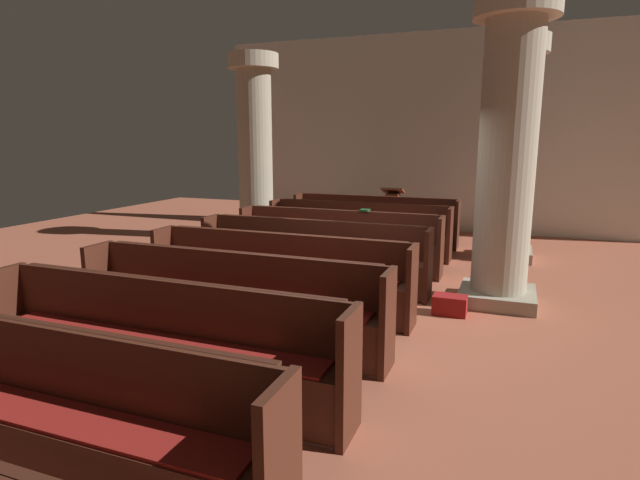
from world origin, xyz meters
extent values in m
plane|color=#AD5B42|center=(0.00, 0.00, 0.00)|extent=(19.20, 19.20, 0.00)
cube|color=silver|center=(0.00, 6.08, 2.25)|extent=(10.00, 0.16, 4.50)
cube|color=#4C2316|center=(-0.70, 3.95, 0.47)|extent=(3.28, 0.38, 0.05)
cube|color=#4C2316|center=(-0.70, 4.12, 0.73)|extent=(3.28, 0.04, 0.47)
cube|color=#411E13|center=(-0.70, 4.17, 0.95)|extent=(3.15, 0.06, 0.02)
cube|color=#442014|center=(-2.37, 3.95, 0.48)|extent=(0.06, 0.44, 0.96)
cube|color=#442014|center=(0.97, 3.95, 0.48)|extent=(0.06, 0.44, 0.96)
cube|color=#482115|center=(-0.70, 3.78, 0.23)|extent=(3.28, 0.03, 0.43)
cube|color=maroon|center=(-0.70, 3.93, 0.50)|extent=(3.02, 0.32, 0.02)
cube|color=#4C2316|center=(-0.70, 2.81, 0.47)|extent=(3.28, 0.38, 0.05)
cube|color=#4C2316|center=(-0.70, 2.97, 0.73)|extent=(3.28, 0.04, 0.47)
cube|color=#411E13|center=(-0.70, 3.02, 0.95)|extent=(3.15, 0.06, 0.02)
cube|color=#442014|center=(-2.37, 2.81, 0.48)|extent=(0.06, 0.44, 0.96)
cube|color=#442014|center=(0.97, 2.81, 0.48)|extent=(0.06, 0.44, 0.96)
cube|color=#482115|center=(-0.70, 2.63, 0.23)|extent=(3.28, 0.03, 0.43)
cube|color=maroon|center=(-0.70, 2.79, 0.50)|extent=(3.02, 0.32, 0.02)
cube|color=#4C2316|center=(-0.70, 1.66, 0.47)|extent=(3.28, 0.38, 0.05)
cube|color=#4C2316|center=(-0.70, 1.83, 0.73)|extent=(3.28, 0.04, 0.47)
cube|color=#411E13|center=(-0.70, 1.87, 0.95)|extent=(3.15, 0.06, 0.02)
cube|color=#442014|center=(-2.37, 1.66, 0.48)|extent=(0.06, 0.44, 0.96)
cube|color=#442014|center=(0.97, 1.66, 0.48)|extent=(0.06, 0.44, 0.96)
cube|color=#482115|center=(-0.70, 1.48, 0.23)|extent=(3.28, 0.03, 0.43)
cube|color=maroon|center=(-0.70, 1.64, 0.50)|extent=(3.02, 0.32, 0.02)
cube|color=#4C2316|center=(-0.70, 0.51, 0.47)|extent=(3.28, 0.38, 0.05)
cube|color=#4C2316|center=(-0.70, 0.68, 0.73)|extent=(3.28, 0.04, 0.47)
cube|color=#411E13|center=(-0.70, 0.73, 0.95)|extent=(3.15, 0.06, 0.02)
cube|color=#442014|center=(-2.37, 0.51, 0.48)|extent=(0.06, 0.44, 0.96)
cube|color=#442014|center=(0.97, 0.51, 0.48)|extent=(0.06, 0.44, 0.96)
cube|color=#482115|center=(-0.70, 0.34, 0.23)|extent=(3.28, 0.03, 0.43)
cube|color=maroon|center=(-0.70, 0.49, 0.50)|extent=(3.02, 0.32, 0.02)
cube|color=#4C2316|center=(-0.70, -0.64, 0.47)|extent=(3.28, 0.38, 0.05)
cube|color=#4C2316|center=(-0.70, -0.47, 0.73)|extent=(3.28, 0.05, 0.47)
cube|color=#411E13|center=(-0.70, -0.42, 0.95)|extent=(3.15, 0.06, 0.02)
cube|color=#442014|center=(-2.37, -0.64, 0.48)|extent=(0.06, 0.44, 0.96)
cube|color=#442014|center=(0.97, -0.64, 0.48)|extent=(0.06, 0.44, 0.96)
cube|color=#482115|center=(-0.70, -0.81, 0.23)|extent=(3.28, 0.03, 0.43)
cube|color=maroon|center=(-0.70, -0.66, 0.50)|extent=(3.02, 0.32, 0.02)
cube|color=#4C2316|center=(-0.70, -1.78, 0.47)|extent=(3.28, 0.38, 0.05)
cube|color=#4C2316|center=(-0.70, -1.62, 0.73)|extent=(3.28, 0.04, 0.47)
cube|color=#411E13|center=(-0.70, -1.57, 0.95)|extent=(3.15, 0.06, 0.02)
cube|color=#442014|center=(-2.37, -1.78, 0.48)|extent=(0.06, 0.44, 0.96)
cube|color=#442014|center=(0.97, -1.78, 0.48)|extent=(0.06, 0.44, 0.96)
cube|color=#482115|center=(-0.70, -1.96, 0.23)|extent=(3.28, 0.03, 0.43)
cube|color=maroon|center=(-0.70, -1.80, 0.50)|extent=(3.02, 0.32, 0.02)
cube|color=#4C2316|center=(-0.70, -2.93, 0.47)|extent=(3.28, 0.38, 0.05)
cube|color=#4C2316|center=(-0.70, -2.76, 0.73)|extent=(3.28, 0.04, 0.47)
cube|color=#411E13|center=(-0.70, -2.72, 0.95)|extent=(3.15, 0.06, 0.02)
cube|color=#442014|center=(-2.37, -2.93, 0.48)|extent=(0.06, 0.44, 0.96)
cube|color=#442014|center=(0.97, -2.93, 0.48)|extent=(0.06, 0.44, 0.96)
cube|color=#482115|center=(-0.70, -3.11, 0.23)|extent=(3.28, 0.03, 0.43)
cube|color=maroon|center=(-0.70, -2.95, 0.50)|extent=(3.02, 0.32, 0.02)
cube|color=#4C2316|center=(-0.70, -4.08, 0.47)|extent=(3.28, 0.38, 0.05)
cube|color=#4C2316|center=(-0.70, -3.91, 0.73)|extent=(3.28, 0.04, 0.47)
cube|color=#411E13|center=(-0.70, -3.86, 0.95)|extent=(3.15, 0.06, 0.02)
cube|color=#442014|center=(0.97, -4.08, 0.48)|extent=(0.06, 0.44, 0.96)
cube|color=#482115|center=(-0.70, -4.25, 0.23)|extent=(3.28, 0.03, 0.43)
cube|color=maroon|center=(-0.70, -4.10, 0.50)|extent=(3.02, 0.32, 0.02)
cube|color=#9F967E|center=(1.85, 3.53, 0.09)|extent=(0.97, 0.97, 0.18)
cylinder|color=#ADA389|center=(1.85, 3.53, 1.86)|extent=(0.72, 0.72, 3.35)
cylinder|color=#B6AB90|center=(1.85, 3.53, 3.68)|extent=(1.04, 1.04, 0.30)
cube|color=#9F967E|center=(-3.20, 3.58, 0.09)|extent=(0.97, 0.97, 0.18)
cylinder|color=#ADA389|center=(-3.20, 3.58, 1.86)|extent=(0.72, 0.72, 3.35)
cylinder|color=#B6AB90|center=(-3.20, 3.58, 3.68)|extent=(1.04, 1.04, 0.30)
cube|color=#9F967E|center=(1.85, 0.73, 0.09)|extent=(0.95, 0.95, 0.18)
cylinder|color=#ADA389|center=(1.85, 0.73, 1.86)|extent=(0.70, 0.70, 3.35)
cylinder|color=#B6AB90|center=(1.85, 0.73, 3.68)|extent=(1.02, 1.02, 0.30)
cube|color=#562B1A|center=(-0.53, 4.91, 0.03)|extent=(0.45, 0.45, 0.06)
cube|color=brown|center=(-0.53, 4.91, 0.47)|extent=(0.28, 0.28, 0.95)
cube|color=brown|center=(-0.53, 4.91, 1.01)|extent=(0.48, 0.35, 0.15)
cube|color=#194723|center=(-0.30, 1.87, 0.98)|extent=(0.14, 0.19, 0.03)
cube|color=maroon|center=(1.32, 0.04, 0.12)|extent=(0.41, 0.26, 0.24)
camera|label=1|loc=(1.97, -6.13, 2.12)|focal=28.67mm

